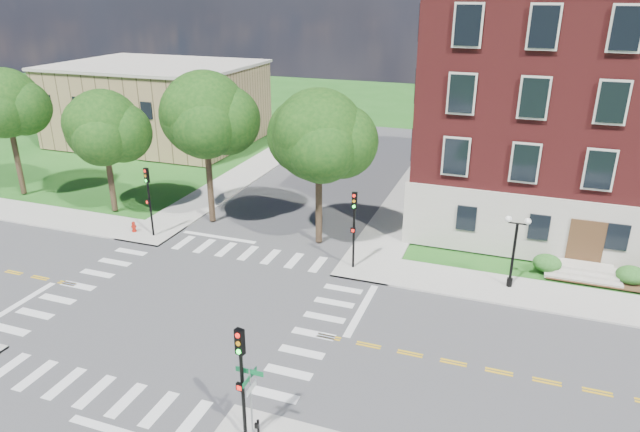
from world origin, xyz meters
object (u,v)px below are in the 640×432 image
(traffic_signal_se, at_px, (241,371))
(traffic_signal_nw, at_px, (149,193))
(fire_hydrant, at_px, (134,227))
(street_sign_pole, at_px, (251,390))
(traffic_signal_ne, at_px, (354,220))
(twin_lamp_west, at_px, (514,248))
(push_button_post, at_px, (258,432))

(traffic_signal_se, height_order, traffic_signal_nw, same)
(traffic_signal_se, bearing_deg, traffic_signal_nw, 134.31)
(traffic_signal_se, distance_m, fire_hydrant, 22.23)
(traffic_signal_se, distance_m, street_sign_pole, 0.92)
(traffic_signal_ne, distance_m, twin_lamp_west, 9.09)
(traffic_signal_ne, bearing_deg, street_sign_pole, -87.88)
(traffic_signal_ne, distance_m, street_sign_pole, 14.86)
(traffic_signal_ne, bearing_deg, traffic_signal_nw, -179.68)
(traffic_signal_se, bearing_deg, fire_hydrant, 137.18)
(traffic_signal_nw, height_order, street_sign_pole, traffic_signal_nw)
(traffic_signal_se, xyz_separation_m, traffic_signal_ne, (-0.31, 14.98, 0.00))
(street_sign_pole, bearing_deg, traffic_signal_ne, 92.12)
(twin_lamp_west, relative_size, push_button_post, 3.53)
(fire_hydrant, bearing_deg, traffic_signal_se, -42.82)
(street_sign_pole, bearing_deg, twin_lamp_west, 61.37)
(traffic_signal_ne, xyz_separation_m, push_button_post, (0.95, -15.17, -2.39))
(push_button_post, bearing_deg, street_sign_pole, 139.09)
(traffic_signal_ne, bearing_deg, twin_lamp_west, 4.63)
(street_sign_pole, bearing_deg, traffic_signal_nw, 135.09)
(traffic_signal_se, distance_m, traffic_signal_nw, 20.82)
(push_button_post, bearing_deg, traffic_signal_nw, 135.19)
(traffic_signal_nw, height_order, twin_lamp_west, traffic_signal_nw)
(twin_lamp_west, bearing_deg, traffic_signal_nw, -178.00)
(street_sign_pole, distance_m, push_button_post, 1.60)
(traffic_signal_nw, relative_size, fire_hydrant, 6.40)
(fire_hydrant, bearing_deg, push_button_post, -42.07)
(traffic_signal_se, bearing_deg, traffic_signal_ne, 91.17)
(traffic_signal_se, height_order, traffic_signal_ne, same)
(street_sign_pole, bearing_deg, fire_hydrant, 137.91)
(twin_lamp_west, distance_m, street_sign_pole, 17.72)
(traffic_signal_ne, relative_size, street_sign_pole, 1.55)
(traffic_signal_nw, xyz_separation_m, push_button_post, (15.19, -15.09, -2.39))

